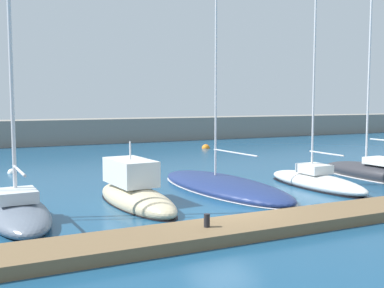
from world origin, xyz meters
name	(u,v)px	position (x,y,z in m)	size (l,w,h in m)	color
ground_plane	(223,218)	(0.00, 0.00, 0.00)	(120.00, 120.00, 0.00)	navy
dock_pier	(255,226)	(0.00, -2.19, 0.20)	(29.80, 2.16, 0.39)	brown
breakwater_seawall	(58,132)	(0.00, 34.47, 1.28)	(108.00, 3.81, 2.56)	gray
sailboat_slate_second	(17,210)	(-7.21, 3.09, 0.39)	(2.43, 6.81, 13.16)	slate
motorboat_sand_third	(135,193)	(-2.31, 3.72, 0.49)	(2.49, 6.77, 3.13)	beige
sailboat_navy_fourth	(223,186)	(2.86, 5.01, 0.20)	(4.27, 10.52, 17.61)	navy
sailboat_white_fifth	(316,181)	(7.56, 3.47, 0.34)	(2.00, 6.94, 12.75)	white
sailboat_charcoal_sixth	(378,172)	(12.33, 3.71, 0.45)	(2.30, 8.04, 16.95)	#2D2D33
mooring_buoy_white	(12,173)	(-6.26, 15.59, 0.00)	(0.56, 0.56, 0.56)	white
mooring_buoy_orange	(206,148)	(11.78, 23.85, 0.00)	(0.77, 0.77, 0.77)	orange
dock_bollard	(207,220)	(-1.88, -2.19, 0.61)	(0.20, 0.20, 0.44)	black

